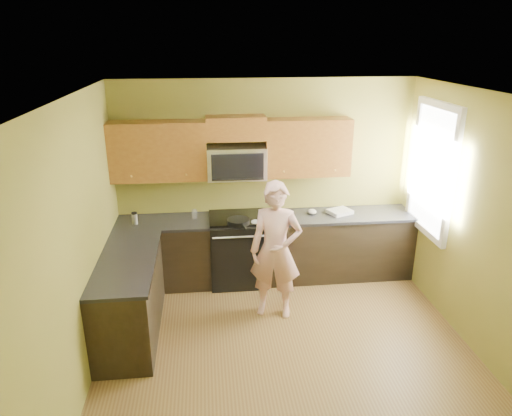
{
  "coord_description": "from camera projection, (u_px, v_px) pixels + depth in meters",
  "views": [
    {
      "loc": [
        -0.8,
        -4.06,
        3.19
      ],
      "look_at": [
        -0.2,
        1.3,
        1.2
      ],
      "focal_mm": 32.65,
      "sensor_mm": 36.0,
      "label": 1
    }
  ],
  "objects": [
    {
      "name": "wall_right",
      "position": [
        486.0,
        230.0,
        4.71
      ],
      "size": [
        0.0,
        4.0,
        4.0
      ],
      "primitive_type": "plane",
      "rotation": [
        1.57,
        0.0,
        -1.57
      ],
      "color": "olive",
      "rests_on": "ground"
    },
    {
      "name": "napkin_a",
      "position": [
        255.0,
        222.0,
        5.98
      ],
      "size": [
        0.15,
        0.15,
        0.06
      ],
      "primitive_type": "ellipsoid",
      "rotation": [
        0.0,
        0.0,
        0.37
      ],
      "color": "silver",
      "rests_on": "countertop_back"
    },
    {
      "name": "microwave",
      "position": [
        237.0,
        178.0,
        6.11
      ],
      "size": [
        0.76,
        0.4,
        0.42
      ],
      "primitive_type": null,
      "color": "silver",
      "rests_on": "wall_back"
    },
    {
      "name": "dish_towel",
      "position": [
        340.0,
        212.0,
        6.35
      ],
      "size": [
        0.37,
        0.34,
        0.05
      ],
      "primitive_type": "cube",
      "rotation": [
        0.0,
        0.0,
        0.4
      ],
      "color": "white",
      "rests_on": "countertop_back"
    },
    {
      "name": "countertop_left",
      "position": [
        127.0,
        261.0,
        5.04
      ],
      "size": [
        0.62,
        1.6,
        0.04
      ],
      "primitive_type": "cube",
      "color": "black",
      "rests_on": "cabinet_left_run"
    },
    {
      "name": "cabinet_back_run",
      "position": [
        267.0,
        249.0,
        6.41
      ],
      "size": [
        4.0,
        0.6,
        0.88
      ],
      "primitive_type": "cube",
      "color": "black",
      "rests_on": "floor"
    },
    {
      "name": "napkin_b",
      "position": [
        312.0,
        212.0,
        6.32
      ],
      "size": [
        0.15,
        0.16,
        0.07
      ],
      "primitive_type": "ellipsoid",
      "rotation": [
        0.0,
        0.0,
        0.26
      ],
      "color": "silver",
      "rests_on": "countertop_back"
    },
    {
      "name": "ceiling",
      "position": [
        295.0,
        97.0,
        4.04
      ],
      "size": [
        4.0,
        4.0,
        0.0
      ],
      "primitive_type": "plane",
      "rotation": [
        3.14,
        0.0,
        0.0
      ],
      "color": "white",
      "rests_on": "ground"
    },
    {
      "name": "toast_slice",
      "position": [
        281.0,
        221.0,
        6.06
      ],
      "size": [
        0.14,
        0.14,
        0.01
      ],
      "primitive_type": "cube",
      "rotation": [
        0.0,
        0.0,
        0.36
      ],
      "color": "#B27F47",
      "rests_on": "countertop_back"
    },
    {
      "name": "upper_cab_left",
      "position": [
        160.0,
        179.0,
        6.04
      ],
      "size": [
        1.22,
        0.33,
        0.75
      ],
      "primitive_type": null,
      "color": "brown",
      "rests_on": "wall_back"
    },
    {
      "name": "woman",
      "position": [
        276.0,
        251.0,
        5.45
      ],
      "size": [
        0.69,
        0.54,
        1.67
      ],
      "primitive_type": "imported",
      "rotation": [
        0.0,
        0.0,
        -0.26
      ],
      "color": "#E27A71",
      "rests_on": "floor"
    },
    {
      "name": "upper_cab_over_mw",
      "position": [
        236.0,
        128.0,
        5.91
      ],
      "size": [
        0.76,
        0.33,
        0.3
      ],
      "primitive_type": "cube",
      "color": "brown",
      "rests_on": "wall_back"
    },
    {
      "name": "butter_tub",
      "position": [
        279.0,
        219.0,
        6.17
      ],
      "size": [
        0.14,
        0.14,
        0.09
      ],
      "primitive_type": null,
      "rotation": [
        0.0,
        0.0,
        0.17
      ],
      "color": "#E7EF3E",
      "rests_on": "countertop_back"
    },
    {
      "name": "frying_pan",
      "position": [
        238.0,
        224.0,
        5.92
      ],
      "size": [
        0.41,
        0.56,
        0.07
      ],
      "primitive_type": null,
      "rotation": [
        0.0,
        0.0,
        0.25
      ],
      "color": "black",
      "rests_on": "stove"
    },
    {
      "name": "travel_mug",
      "position": [
        135.0,
        224.0,
        6.0
      ],
      "size": [
        0.08,
        0.08,
        0.16
      ],
      "primitive_type": null,
      "rotation": [
        0.0,
        0.0,
        -0.1
      ],
      "color": "silver",
      "rests_on": "countertop_back"
    },
    {
      "name": "glass_c",
      "position": [
        195.0,
        214.0,
        6.17
      ],
      "size": [
        0.09,
        0.09,
        0.12
      ],
      "primitive_type": "cylinder",
      "rotation": [
        0.0,
        0.0,
        -0.35
      ],
      "color": "silver",
      "rests_on": "countertop_back"
    },
    {
      "name": "countertop_back",
      "position": [
        268.0,
        218.0,
        6.24
      ],
      "size": [
        4.0,
        0.62,
        0.04
      ],
      "primitive_type": "cube",
      "color": "black",
      "rests_on": "cabinet_back_run"
    },
    {
      "name": "stove",
      "position": [
        238.0,
        249.0,
        6.33
      ],
      "size": [
        0.76,
        0.65,
        0.95
      ],
      "primitive_type": null,
      "color": "black",
      "rests_on": "floor"
    },
    {
      "name": "wall_left",
      "position": [
        78.0,
        249.0,
        4.3
      ],
      "size": [
        0.0,
        4.0,
        4.0
      ],
      "primitive_type": "plane",
      "rotation": [
        1.57,
        0.0,
        1.57
      ],
      "color": "olive",
      "rests_on": "ground"
    },
    {
      "name": "wall_front",
      "position": [
        355.0,
        382.0,
        2.64
      ],
      "size": [
        4.0,
        0.0,
        4.0
      ],
      "primitive_type": "plane",
      "rotation": [
        -1.57,
        0.0,
        0.0
      ],
      "color": "olive",
      "rests_on": "ground"
    },
    {
      "name": "upper_cab_right",
      "position": [
        306.0,
        175.0,
        6.24
      ],
      "size": [
        1.12,
        0.33,
        0.75
      ],
      "primitive_type": null,
      "color": "brown",
      "rests_on": "wall_back"
    },
    {
      "name": "wall_back",
      "position": [
        265.0,
        180.0,
        6.37
      ],
      "size": [
        4.0,
        0.0,
        4.0
      ],
      "primitive_type": "plane",
      "rotation": [
        1.57,
        0.0,
        0.0
      ],
      "color": "olive",
      "rests_on": "ground"
    },
    {
      "name": "floor",
      "position": [
        288.0,
        354.0,
        4.97
      ],
      "size": [
        4.0,
        4.0,
        0.0
      ],
      "primitive_type": "plane",
      "color": "brown",
      "rests_on": "ground"
    },
    {
      "name": "window",
      "position": [
        433.0,
        170.0,
        5.73
      ],
      "size": [
        0.06,
        1.06,
        1.66
      ],
      "primitive_type": null,
      "color": "white",
      "rests_on": "wall_right"
    },
    {
      "name": "cabinet_left_run",
      "position": [
        130.0,
        298.0,
        5.2
      ],
      "size": [
        0.6,
        1.6,
        0.88
      ],
      "primitive_type": "cube",
      "color": "black",
      "rests_on": "floor"
    }
  ]
}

